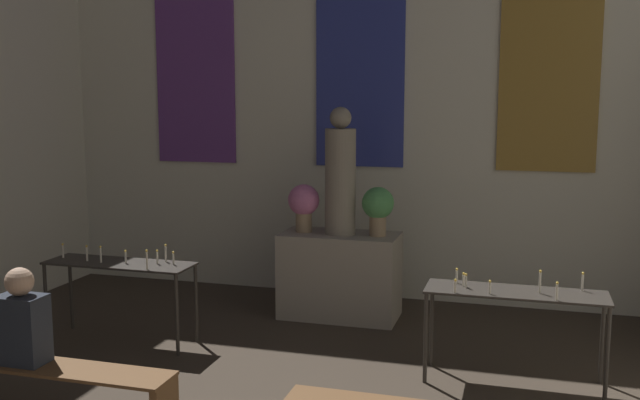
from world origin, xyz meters
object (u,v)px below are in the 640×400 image
Objects in this scene: pew_back_left at (36,378)px; person_seated at (22,321)px; altar at (340,275)px; flower_vase_right at (378,206)px; candle_rack_right at (515,302)px; candle_rack_left at (120,272)px; statue at (340,176)px; flower_vase_left at (304,203)px.

person_seated reaches higher than pew_back_left.
flower_vase_right is (0.42, 0.00, 0.80)m from altar.
altar is 0.58× the size of pew_back_left.
altar is at bearing 63.55° from pew_back_left.
altar is 0.86× the size of candle_rack_right.
flower_vase_right is 3.81m from person_seated.
candle_rack_right is (3.81, -0.00, -0.00)m from candle_rack_left.
statue is (0.00, 0.00, 1.12)m from altar.
candle_rack_right is (2.33, -1.41, -0.55)m from flower_vase_left.
pew_back_left is at bearing -122.27° from flower_vase_right.
candle_rack_left is 2.04× the size of person_seated.
person_seated is at bearing -123.51° from flower_vase_right.
person_seated is at bearing -82.17° from candle_rack_left.
flower_vase_right is at bearing 0.00° from flower_vase_left.
candle_rack_right reaches higher than candle_rack_left.
flower_vase_left is 0.35× the size of candle_rack_right.
statue is 2.60× the size of flower_vase_left.
pew_back_left is (-1.57, -3.15, -1.26)m from statue.
flower_vase_right is at bearing 31.19° from candle_rack_left.
candle_rack_right is 3.90m from pew_back_left.
candle_rack_right is at bearing 26.03° from person_seated.
pew_back_left is (-1.15, -3.15, -0.94)m from flower_vase_left.
candle_rack_left reaches higher than altar.
statue reaches higher than pew_back_left.
altar is 1.76× the size of person_seated.
flower_vase_right is 2.77m from candle_rack_left.
altar is 2.42× the size of flower_vase_left.
altar is 3.52m from pew_back_left.
flower_vase_right reaches higher than altar.
pew_back_left is 0.45m from person_seated.
pew_back_left is (-1.99, -3.15, -0.94)m from flower_vase_right.
statue is 2.52m from candle_rack_right.
candle_rack_left is (-2.33, -1.41, -0.55)m from flower_vase_right.
pew_back_left is at bearing -109.98° from flower_vase_left.
altar is at bearing 0.00° from statue.
flower_vase_left is (-0.42, 0.00, -0.32)m from statue.
person_seated is at bearing -153.97° from candle_rack_right.
statue reaches higher than candle_rack_right.
person_seated is at bearing -117.84° from statue.
statue is at bearing 0.00° from altar.
flower_vase_left is at bearing 68.49° from person_seated.
flower_vase_right is 0.35× the size of candle_rack_left.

